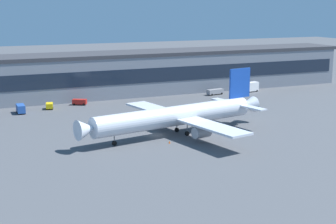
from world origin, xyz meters
The scene contains 9 objects.
ground_plane centered at (0.00, 0.00, 0.00)m, with size 600.00×600.00×0.00m, color #4C4F54.
terminal_building centered at (0.00, 58.83, 7.49)m, with size 200.37×19.26×14.94m.
airliner centered at (5.12, -1.41, 4.74)m, with size 51.89×44.75×14.94m.
belt_loader centered at (41.03, 44.51, 1.15)m, with size 6.65×3.11×1.95m.
stair_truck centered at (56.14, 44.53, 1.98)m, with size 6.39×3.74×3.55m.
follow_me_car centered at (-7.52, 45.29, 1.09)m, with size 4.77×3.81×1.85m.
baggage_tug centered at (-17.64, 42.68, 1.09)m, with size 2.76×3.95×1.85m.
crew_van centered at (-26.54, 39.92, 1.46)m, with size 2.37×5.25×2.55m.
traffic_cone_0 centered at (-0.02, -7.97, 0.29)m, with size 0.46×0.46×0.57m, color #F2590C.
Camera 1 is at (-45.84, -110.77, 31.15)m, focal length 54.18 mm.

